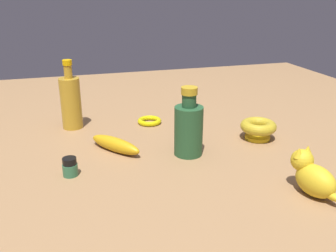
{
  "coord_description": "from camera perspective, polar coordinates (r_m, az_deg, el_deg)",
  "views": [
    {
      "loc": [
        -0.84,
        0.25,
        0.41
      ],
      "look_at": [
        0.0,
        0.0,
        0.08
      ],
      "focal_mm": 39.8,
      "sensor_mm": 36.0,
      "label": 1
    }
  ],
  "objects": [
    {
      "name": "bowl",
      "position": [
        1.08,
        13.65,
        -0.26
      ],
      "size": [
        0.1,
        0.1,
        0.05
      ],
      "color": "gold",
      "rests_on": "ground"
    },
    {
      "name": "bangle",
      "position": [
        1.18,
        -2.85,
        0.79
      ],
      "size": [
        0.08,
        0.08,
        0.02
      ],
      "primitive_type": "torus",
      "color": "#CDC20C",
      "rests_on": "ground"
    },
    {
      "name": "cat_figurine",
      "position": [
        0.83,
        21.23,
        -7.05
      ],
      "size": [
        0.13,
        0.08,
        0.09
      ],
      "color": "gold",
      "rests_on": "ground"
    },
    {
      "name": "ground",
      "position": [
        0.97,
        -0.0,
        -4.38
      ],
      "size": [
        2.0,
        2.0,
        0.0
      ],
      "primitive_type": "plane",
      "color": "#936D47"
    },
    {
      "name": "bottle_tall",
      "position": [
        1.16,
        -14.66,
        3.65
      ],
      "size": [
        0.06,
        0.06,
        0.21
      ],
      "color": "#B58923",
      "rests_on": "ground"
    },
    {
      "name": "nail_polish_jar",
      "position": [
        0.88,
        -14.78,
        -6.08
      ],
      "size": [
        0.03,
        0.03,
        0.04
      ],
      "color": "#2F6946",
      "rests_on": "ground"
    },
    {
      "name": "bottle_short",
      "position": [
        0.94,
        3.17,
        -0.27
      ],
      "size": [
        0.07,
        0.07,
        0.18
      ],
      "color": "#234E2C",
      "rests_on": "ground"
    },
    {
      "name": "banana",
      "position": [
        0.99,
        -8.07,
        -2.82
      ],
      "size": [
        0.15,
        0.13,
        0.04
      ],
      "primitive_type": "ellipsoid",
      "rotation": [
        0.0,
        0.0,
        0.65
      ],
      "color": "#C69113",
      "rests_on": "ground"
    }
  ]
}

